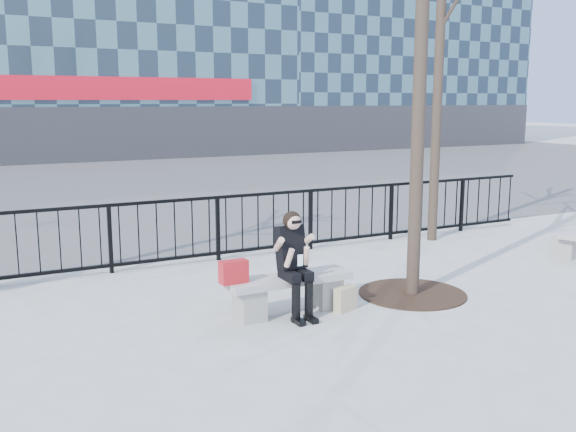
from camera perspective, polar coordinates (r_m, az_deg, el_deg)
name	(u,v)px	position (r m, az deg, el deg)	size (l,w,h in m)	color
ground	(289,313)	(8.32, 0.09, -8.58)	(120.00, 120.00, 0.00)	#979893
street_surface	(82,182)	(22.45, -17.88, 2.90)	(60.00, 23.00, 0.01)	#474747
railing	(207,229)	(10.84, -7.24, -1.18)	(14.00, 0.06, 1.10)	black
tree_grate	(412,294)	(9.23, 10.98, -6.78)	(1.50, 1.50, 0.02)	black
bench_main	(289,290)	(8.23, 0.09, -6.60)	(1.65, 0.46, 0.49)	gray
seated_woman	(295,265)	(7.99, 0.62, -4.36)	(0.50, 0.64, 1.34)	black
handbag	(234,272)	(7.85, -4.86, -4.96)	(0.34, 0.16, 0.28)	red
shopping_bag	(345,299)	(8.37, 5.13, -7.35)	(0.34, 0.12, 0.32)	beige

